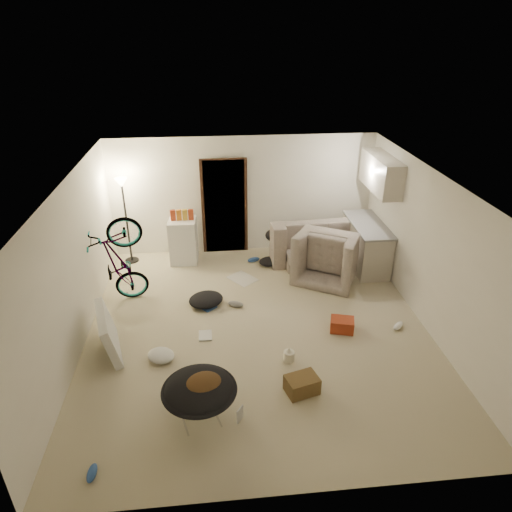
{
  "coord_description": "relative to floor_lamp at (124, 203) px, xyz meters",
  "views": [
    {
      "loc": [
        -0.66,
        -6.11,
        4.49
      ],
      "look_at": [
        0.03,
        0.6,
        1.03
      ],
      "focal_mm": 32.0,
      "sensor_mm": 36.0,
      "label": 1
    }
  ],
  "objects": [
    {
      "name": "shoe_2",
      "position": [
        0.28,
        -5.2,
        -1.26
      ],
      "size": [
        0.12,
        0.25,
        0.09
      ],
      "primitive_type": "ellipsoid",
      "rotation": [
        0.0,
        0.0,
        1.51
      ],
      "color": "#294E97",
      "rests_on": "floor"
    },
    {
      "name": "shoe_4",
      "position": [
        4.7,
        -2.88,
        -1.26
      ],
      "size": [
        0.27,
        0.26,
        0.1
      ],
      "primitive_type": "ellipsoid",
      "rotation": [
        0.0,
        0.0,
        0.73
      ],
      "color": "white",
      "rests_on": "floor"
    },
    {
      "name": "bicycle",
      "position": [
        0.1,
        -1.61,
        -0.86
      ],
      "size": [
        1.82,
        1.02,
        0.99
      ],
      "primitive_type": "imported",
      "rotation": [
        0.0,
        -0.17,
        1.74
      ],
      "color": "black",
      "rests_on": "floor"
    },
    {
      "name": "drink_case_a",
      "position": [
        2.84,
        -4.15,
        -1.18
      ],
      "size": [
        0.5,
        0.41,
        0.24
      ],
      "primitive_type": "cube",
      "rotation": [
        0.0,
        0.0,
        0.28
      ],
      "color": "brown",
      "rests_on": "floor"
    },
    {
      "name": "clothes_lump_a",
      "position": [
        1.55,
        -1.84,
        -1.21
      ],
      "size": [
        0.77,
        0.72,
        0.2
      ],
      "primitive_type": "ellipsoid",
      "rotation": [
        0.0,
        0.0,
        0.37
      ],
      "color": "black",
      "rests_on": "floor"
    },
    {
      "name": "saucer_chair",
      "position": [
        1.48,
        -4.49,
        -0.91
      ],
      "size": [
        0.94,
        0.94,
        0.67
      ],
      "color": "silver",
      "rests_on": "floor"
    },
    {
      "name": "snack_box_3",
      "position": [
        1.3,
        -0.1,
        -0.31
      ],
      "size": [
        0.11,
        0.08,
        0.3
      ],
      "primitive_type": "cube",
      "rotation": [
        0.0,
        0.0,
        -0.11
      ],
      "color": "#9D3317",
      "rests_on": "mini_fridge"
    },
    {
      "name": "drink_case_b",
      "position": [
        3.76,
        -2.84,
        -1.2
      ],
      "size": [
        0.43,
        0.36,
        0.22
      ],
      "primitive_type": "cube",
      "rotation": [
        0.0,
        0.0,
        -0.27
      ],
      "color": "#9D3317",
      "rests_on": "floor"
    },
    {
      "name": "shoe_0",
      "position": [
        2.56,
        -0.3,
        -1.26
      ],
      "size": [
        0.29,
        0.19,
        0.1
      ],
      "primitive_type": "ellipsoid",
      "rotation": [
        0.0,
        0.0,
        0.3
      ],
      "color": "#294E97",
      "rests_on": "floor"
    },
    {
      "name": "armchair",
      "position": [
        4.01,
        -0.99,
        -0.93
      ],
      "size": [
        1.5,
        1.45,
        0.75
      ],
      "primitive_type": "imported",
      "rotation": [
        0.0,
        0.0,
        2.62
      ],
      "color": "#3C453D",
      "rests_on": "floor"
    },
    {
      "name": "floor",
      "position": [
        2.4,
        -2.65,
        -1.32
      ],
      "size": [
        5.5,
        6.0,
        0.02
      ],
      "primitive_type": "cube",
      "color": "beige",
      "rests_on": "ground"
    },
    {
      "name": "snack_box_0",
      "position": [
        0.94,
        -0.1,
        -0.31
      ],
      "size": [
        0.11,
        0.09,
        0.3
      ],
      "primitive_type": "cube",
      "rotation": [
        0.0,
        0.0,
        0.24
      ],
      "color": "#9D3317",
      "rests_on": "mini_fridge"
    },
    {
      "name": "wall_back",
      "position": [
        2.4,
        0.36,
        -0.06
      ],
      "size": [
        5.5,
        0.02,
        2.5
      ],
      "primitive_type": "cube",
      "color": "white",
      "rests_on": "floor"
    },
    {
      "name": "book_asset",
      "position": [
        1.93,
        -4.63,
        -1.3
      ],
      "size": [
        0.26,
        0.24,
        0.02
      ],
      "primitive_type": "imported",
      "rotation": [
        0.0,
        0.0,
        0.95
      ],
      "color": "#9D3317",
      "rests_on": "floor"
    },
    {
      "name": "mini_fridge",
      "position": [
        1.11,
        -0.1,
        -0.84
      ],
      "size": [
        0.58,
        0.58,
        0.93
      ],
      "primitive_type": "cube",
      "rotation": [
        0.0,
        0.0,
        -0.06
      ],
      "color": "white",
      "rests_on": "floor"
    },
    {
      "name": "floor_lamp",
      "position": [
        0.0,
        0.0,
        0.0
      ],
      "size": [
        0.28,
        0.28,
        1.81
      ],
      "color": "black",
      "rests_on": "floor"
    },
    {
      "name": "wall_left",
      "position": [
        -0.36,
        -2.65,
        -0.06
      ],
      "size": [
        0.02,
        6.0,
        2.5
      ],
      "primitive_type": "cube",
      "color": "white",
      "rests_on": "floor"
    },
    {
      "name": "counter_top",
      "position": [
        4.83,
        -0.65,
        -0.41
      ],
      "size": [
        0.64,
        1.54,
        0.04
      ],
      "primitive_type": "cube",
      "color": "gray",
      "rests_on": "kitchen_counter"
    },
    {
      "name": "shoe_3",
      "position": [
        1.43,
        -4.24,
        -1.26
      ],
      "size": [
        0.28,
        0.13,
        0.1
      ],
      "primitive_type": "ellipsoid",
      "rotation": [
        0.0,
        0.0,
        -0.07
      ],
      "color": "slate",
      "rests_on": "floor"
    },
    {
      "name": "sofa",
      "position": [
        4.04,
        -0.2,
        -0.97
      ],
      "size": [
        2.36,
        1.04,
        0.68
      ],
      "primitive_type": "imported",
      "rotation": [
        0.0,
        0.0,
        3.2
      ],
      "color": "#3C453D",
      "rests_on": "floor"
    },
    {
      "name": "kitchen_uppers",
      "position": [
        4.96,
        -0.65,
        0.64
      ],
      "size": [
        0.38,
        1.4,
        0.65
      ],
      "primitive_type": "cube",
      "color": "beige",
      "rests_on": "wall_right"
    },
    {
      "name": "sofa_drape",
      "position": [
        3.09,
        -0.2,
        -0.77
      ],
      "size": [
        0.62,
        0.54,
        0.28
      ],
      "primitive_type": "ellipsoid",
      "rotation": [
        0.0,
        0.0,
        -0.15
      ],
      "color": "black",
      "rests_on": "sofa"
    },
    {
      "name": "snack_box_2",
      "position": [
        1.18,
        -0.1,
        -0.31
      ],
      "size": [
        0.11,
        0.08,
        0.3
      ],
      "primitive_type": "cube",
      "rotation": [
        0.0,
        0.0,
        0.11
      ],
      "color": "gold",
      "rests_on": "mini_fridge"
    },
    {
      "name": "book_white",
      "position": [
        1.54,
        -2.78,
        -1.29
      ],
      "size": [
        0.21,
        0.28,
        0.03
      ],
      "primitive_type": "cube",
      "rotation": [
        0.0,
        0.0,
        0.02
      ],
      "color": "silver",
      "rests_on": "floor"
    },
    {
      "name": "hoodie",
      "position": [
        1.53,
        -4.52,
        -0.71
      ],
      "size": [
        0.6,
        0.55,
        0.22
      ],
      "primitive_type": "ellipsoid",
      "rotation": [
        0.0,
        0.0,
        0.39
      ],
      "color": "#4A3119",
      "rests_on": "saucer_chair"
    },
    {
      "name": "ceiling",
      "position": [
        2.4,
        -2.65,
        1.2
      ],
      "size": [
        5.5,
        6.0,
        0.02
      ],
      "primitive_type": "cube",
      "color": "white",
      "rests_on": "wall_back"
    },
    {
      "name": "snack_box_1",
      "position": [
        1.06,
        -0.1,
        -0.31
      ],
      "size": [
        0.11,
        0.09,
        0.3
      ],
      "primitive_type": "cube",
      "rotation": [
        0.0,
        0.0,
        0.17
      ],
      "color": "orange",
      "rests_on": "mini_fridge"
    },
    {
      "name": "clothes_lump_c",
      "position": [
        0.88,
        -3.27,
        -1.24
      ],
      "size": [
        0.55,
        0.54,
        0.13
      ],
      "primitive_type": "ellipsoid",
      "rotation": [
        0.0,
        0.0,
        -0.64
      ],
      "color": "silver",
      "rests_on": "floor"
    },
    {
      "name": "wall_right",
      "position": [
        5.16,
        -2.65,
        -0.06
      ],
      "size": [
        0.02,
        6.0,
        2.5
      ],
      "primitive_type": "cube",
      "color": "white",
      "rests_on": "floor"
    },
    {
      "name": "juicer",
      "position": [
        2.77,
        -3.5,
        -1.21
      ],
      "size": [
        0.16,
        0.16,
        0.23
      ],
      "color": "silver",
      "rests_on": "floor"
    },
    {
      "name": "doorway",
      "position": [
        2.0,
        0.32,
        -0.29
      ],
      "size": [
        0.85,
        0.1,
        2.04
      ],
      "primitive_type": "cube",
      "color": "black",
      "rests_on": "floor"
    },
    {
      "name": "clothes_lump_b",
      "position": [
        2.88,
        -0.45,
        -1.24
      ],
      "size": [
        0.51,
        0.46,
        0.14
      ],
      "primitive_type": "ellipsoid",
      "rotation": [
        0.0,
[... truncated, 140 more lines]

